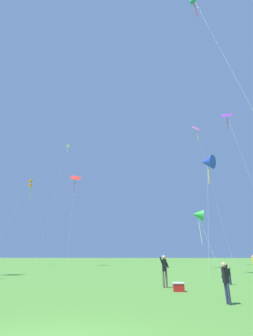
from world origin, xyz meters
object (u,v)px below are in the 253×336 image
kite_white_distant (67,146)px  person_in_red_shirt (226,279)px  kite_pink_low (197,134)px  picnic_cooler (179,287)px  kite_orange_box (30,184)px  kite_blue_delta (207,162)px  person_with_spool (164,268)px  kite_red_high (75,181)px  kite_green_small (198,215)px  person_child_small (229,274)px  kite_purple_streamer (228,120)px

kite_white_distant → person_in_red_shirt: 51.27m
kite_pink_low → picnic_cooler: bearing=-109.1°
kite_orange_box → kite_blue_delta: bearing=-33.1°
kite_blue_delta → person_with_spool: size_ratio=7.39×
kite_blue_delta → person_in_red_shirt: 20.04m
kite_blue_delta → picnic_cooler: bearing=-117.0°
kite_red_high → person_with_spool: (14.16, -27.69, -14.50)m
kite_green_small → person_child_small: kite_green_small is taller
person_child_small → person_with_spool: bearing=-158.1°
kite_green_small → person_child_small: size_ratio=10.12×
kite_pink_low → picnic_cooler: kite_pink_low is taller
person_child_small → person_with_spool: size_ratio=0.61×
kite_white_distant → kite_pink_low: 30.82m
kite_blue_delta → kite_pink_low: bearing=76.1°
kite_white_distant → person_child_small: size_ratio=25.08×
kite_white_distant → kite_pink_low: bearing=-5.8°
kite_red_high → kite_green_small: bearing=-10.3°
kite_orange_box → picnic_cooler: (25.89, -33.29, -16.28)m
kite_white_distant → kite_green_small: size_ratio=2.48×
kite_orange_box → person_in_red_shirt: size_ratio=11.51×
kite_orange_box → person_in_red_shirt: bearing=-53.3°
kite_white_distant → kite_blue_delta: kite_white_distant is taller
kite_red_high → person_with_spool: kite_red_high is taller
kite_green_small → person_child_small: bearing=-99.8°
kite_orange_box → kite_blue_delta: kite_orange_box is taller
kite_purple_streamer → kite_green_small: bearing=136.0°
kite_orange_box → kite_green_small: 35.52m
kite_orange_box → person_with_spool: (25.33, -31.79, -15.43)m
person_child_small → person_in_red_shirt: bearing=-110.2°
kite_orange_box → person_in_red_shirt: kite_orange_box is taller
kite_green_small → kite_blue_delta: (-1.35, -12.79, 4.24)m
kite_white_distant → kite_red_high: 13.78m
kite_purple_streamer → picnic_cooler: kite_purple_streamer is taller
kite_purple_streamer → kite_pink_low: size_ratio=0.82×
kite_white_distant → kite_blue_delta: 37.59m
kite_pink_low → kite_blue_delta: 25.79m
kite_orange_box → kite_red_high: size_ratio=1.03×
kite_purple_streamer → person_in_red_shirt: bearing=-116.5°
person_child_small → kite_green_small: bearing=80.2°
kite_orange_box → picnic_cooler: size_ratio=29.29×
kite_red_high → kite_pink_low: kite_pink_low is taller
kite_white_distant → person_in_red_shirt: (20.76, -39.09, -25.89)m
kite_blue_delta → person_with_spool: 17.05m
kite_purple_streamer → person_with_spool: bearing=-126.4°
person_with_spool → picnic_cooler: size_ratio=3.00×
kite_white_distant → kite_red_high: bearing=-54.5°
kite_red_high → person_in_red_shirt: 39.19m
kite_orange_box → kite_red_high: 11.94m
kite_purple_streamer → person_in_red_shirt: (-11.63, -23.33, -22.00)m
kite_green_small → person_in_red_shirt: kite_green_small is taller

